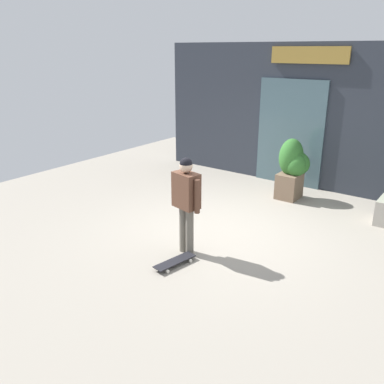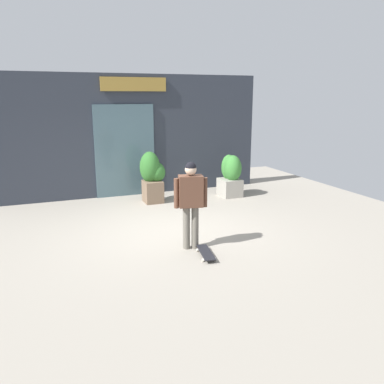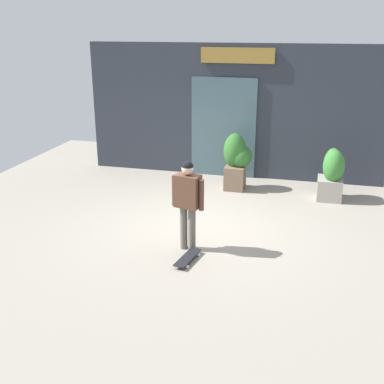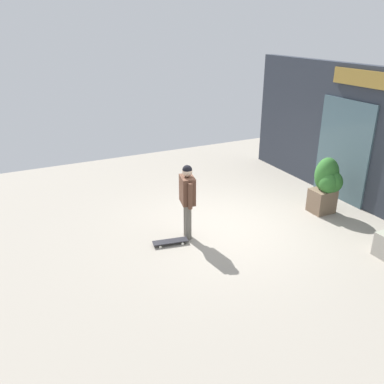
# 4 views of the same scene
# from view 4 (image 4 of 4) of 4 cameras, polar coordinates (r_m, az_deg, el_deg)

# --- Properties ---
(ground_plane) EXTENTS (12.00, 12.00, 0.00)m
(ground_plane) POSITION_cam_4_polar(r_m,az_deg,el_deg) (9.04, 5.42, -4.94)
(ground_plane) COLOR gray
(building_facade) EXTENTS (7.55, 0.31, 3.33)m
(building_facade) POSITION_cam_4_polar(r_m,az_deg,el_deg) (10.61, 22.28, 7.29)
(building_facade) COLOR #2D333D
(building_facade) RESTS_ON ground_plane
(skateboarder) EXTENTS (0.59, 0.35, 1.61)m
(skateboarder) POSITION_cam_4_polar(r_m,az_deg,el_deg) (8.15, -0.66, -0.38)
(skateboarder) COLOR #666056
(skateboarder) RESTS_ON ground_plane
(skateboard) EXTENTS (0.33, 0.75, 0.08)m
(skateboard) POSITION_cam_4_polar(r_m,az_deg,el_deg) (8.31, -3.09, -7.03)
(skateboard) COLOR black
(skateboard) RESTS_ON ground_plane
(planter_box_left) EXTENTS (0.68, 0.64, 1.34)m
(planter_box_left) POSITION_cam_4_polar(r_m,az_deg,el_deg) (9.94, 18.62, 1.18)
(planter_box_left) COLOR brown
(planter_box_left) RESTS_ON ground_plane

